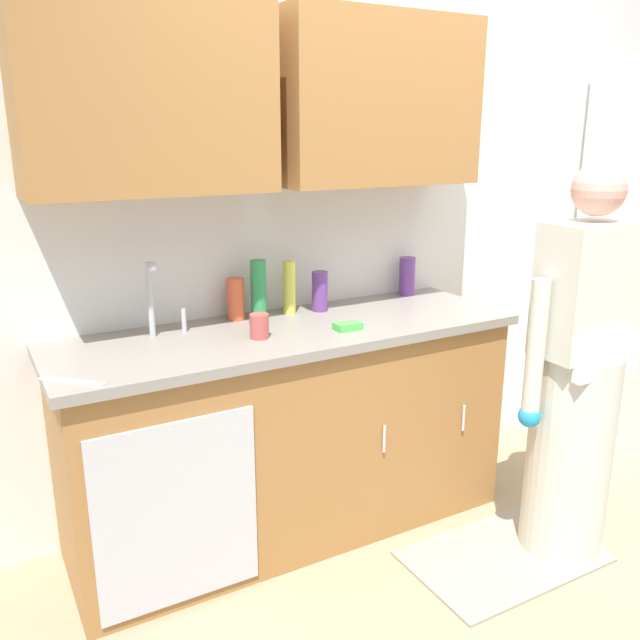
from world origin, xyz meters
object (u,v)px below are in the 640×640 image
(cup_by_sink, at_px, (259,326))
(sponge, at_px, (348,326))
(bottle_dish_liquid, at_px, (259,290))
(person_at_sink, at_px, (575,397))
(bottle_water_short, at_px, (407,276))
(bottle_cleaner_spray, at_px, (289,287))
(bottle_water_tall, at_px, (320,291))
(knife_on_counter, at_px, (72,381))
(sink, at_px, (173,348))
(bottle_soap, at_px, (236,299))

(cup_by_sink, height_order, sponge, cup_by_sink)
(bottle_dish_liquid, bearing_deg, cup_by_sink, -113.73)
(person_at_sink, xyz_separation_m, cup_by_sink, (-1.11, 0.63, 0.30))
(bottle_water_short, bearing_deg, bottle_cleaner_spray, -177.59)
(bottle_water_tall, relative_size, knife_on_counter, 0.75)
(bottle_water_short, bearing_deg, knife_on_counter, -165.10)
(sink, bearing_deg, bottle_water_short, 9.90)
(sponge, bearing_deg, bottle_dish_liquid, 127.25)
(sponge, bearing_deg, bottle_cleaner_spray, 105.39)
(bottle_water_short, xyz_separation_m, bottle_dish_liquid, (-0.82, -0.04, 0.03))
(bottle_cleaner_spray, xyz_separation_m, bottle_water_tall, (0.14, -0.03, -0.03))
(sponge, bearing_deg, bottle_soap, 133.36)
(bottle_water_short, distance_m, bottle_soap, 0.92)
(bottle_water_tall, bearing_deg, sponge, -97.89)
(bottle_dish_liquid, bearing_deg, sink, -158.12)
(bottle_cleaner_spray, height_order, bottle_water_tall, bottle_cleaner_spray)
(bottle_water_tall, bearing_deg, bottle_soap, 173.12)
(sink, bearing_deg, cup_by_sink, -14.38)
(person_at_sink, distance_m, bottle_water_tall, 1.17)
(bottle_water_short, distance_m, bottle_water_tall, 0.53)
(bottle_cleaner_spray, bearing_deg, cup_by_sink, -134.45)
(sink, bearing_deg, bottle_water_tall, 12.54)
(cup_by_sink, bearing_deg, bottle_soap, 85.90)
(person_at_sink, height_order, bottle_water_short, person_at_sink)
(bottle_cleaner_spray, distance_m, bottle_dish_liquid, 0.16)
(person_at_sink, height_order, knife_on_counter, person_at_sink)
(bottle_water_tall, bearing_deg, person_at_sink, -51.18)
(bottle_cleaner_spray, bearing_deg, knife_on_counter, -157.43)
(bottle_dish_liquid, bearing_deg, bottle_water_short, 3.06)
(bottle_water_short, bearing_deg, bottle_soap, -179.38)
(sink, relative_size, sponge, 4.55)
(bottle_dish_liquid, relative_size, bottle_water_tall, 1.43)
(person_at_sink, relative_size, sponge, 14.73)
(sink, relative_size, bottle_water_short, 2.65)
(person_at_sink, relative_size, bottle_water_tall, 8.98)
(person_at_sink, distance_m, cup_by_sink, 1.31)
(sponge, bearing_deg, sink, 167.37)
(bottle_water_short, xyz_separation_m, cup_by_sink, (-0.94, -0.30, -0.05))
(bottle_water_short, height_order, knife_on_counter, bottle_water_short)
(bottle_water_short, bearing_deg, cup_by_sink, -162.06)
(bottle_water_tall, bearing_deg, bottle_cleaner_spray, 168.34)
(bottle_cleaner_spray, height_order, cup_by_sink, bottle_cleaner_spray)
(bottle_soap, xyz_separation_m, sponge, (0.34, -0.36, -0.08))
(bottle_dish_liquid, distance_m, bottle_water_tall, 0.30)
(bottle_soap, bearing_deg, sink, -148.69)
(bottle_soap, xyz_separation_m, knife_on_counter, (-0.75, -0.43, -0.09))
(bottle_water_short, bearing_deg, sponge, -146.76)
(person_at_sink, relative_size, cup_by_sink, 16.63)
(bottle_water_tall, xyz_separation_m, cup_by_sink, (-0.41, -0.25, -0.04))
(bottle_cleaner_spray, relative_size, cup_by_sink, 2.44)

